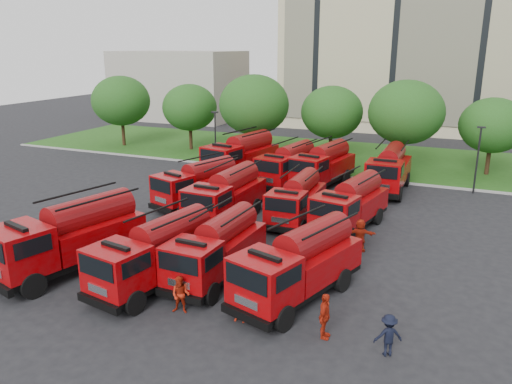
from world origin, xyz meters
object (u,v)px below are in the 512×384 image
fire_truck_3 (299,264)px  firefighter_4 (115,246)px  fire_truck_10 (323,165)px  firefighter_2 (324,337)px  fire_truck_5 (226,196)px  fire_truck_11 (389,169)px  fire_truck_4 (198,184)px  fire_truck_8 (241,156)px  firefighter_1 (181,312)px  fire_truck_6 (297,199)px  fire_truck_1 (157,253)px  firefighter_5 (359,251)px  firefighter_3 (387,355)px  fire_truck_2 (217,248)px  firefighter_0 (240,321)px  fire_truck_9 (288,165)px  fire_truck_0 (71,236)px  fire_truck_7 (351,204)px

fire_truck_3 → firefighter_4: bearing=-170.6°
fire_truck_10 → firefighter_2: fire_truck_10 is taller
fire_truck_5 → fire_truck_11: bearing=55.0°
fire_truck_4 → firefighter_2: bearing=-27.3°
fire_truck_8 → firefighter_1: bearing=-60.5°
firefighter_2 → fire_truck_6: bearing=21.8°
fire_truck_1 → firefighter_1: 3.36m
firefighter_5 → fire_truck_1: bearing=29.8°
fire_truck_3 → firefighter_3: 5.43m
fire_truck_5 → firefighter_5: bearing=-8.2°
fire_truck_2 → firefighter_0: bearing=-47.4°
fire_truck_9 → firefighter_2: size_ratio=4.00×
fire_truck_9 → fire_truck_4: bearing=-109.5°
fire_truck_6 → firefighter_4: bearing=-136.1°
fire_truck_9 → fire_truck_11: bearing=19.7°
firefighter_0 → fire_truck_10: bearing=89.8°
fire_truck_2 → firefighter_3: (8.57, -3.22, -1.52)m
firefighter_2 → firefighter_5: (-0.50, 8.94, 0.00)m
fire_truck_1 → firefighter_0: fire_truck_1 is taller
fire_truck_3 → fire_truck_9: bearing=128.4°
fire_truck_4 → fire_truck_8: (-0.56, 8.43, 0.27)m
fire_truck_8 → fire_truck_10: size_ratio=1.09×
fire_truck_9 → firefighter_2: fire_truck_9 is taller
fire_truck_11 → firefighter_2: size_ratio=3.98×
fire_truck_10 → firefighter_3: bearing=-57.7°
fire_truck_11 → firefighter_2: bearing=-87.6°
fire_truck_8 → fire_truck_1: bearing=-65.2°
fire_truck_2 → fire_truck_11: 19.33m
fire_truck_2 → fire_truck_10: fire_truck_10 is taller
fire_truck_0 → fire_truck_11: bearing=74.3°
firefighter_2 → fire_truck_3: bearing=34.6°
firefighter_2 → fire_truck_8: bearing=30.6°
fire_truck_6 → firefighter_3: size_ratio=4.01×
fire_truck_11 → firefighter_2: 21.74m
fire_truck_4 → fire_truck_5: fire_truck_5 is taller
fire_truck_1 → fire_truck_2: (2.23, 1.75, -0.07)m
fire_truck_0 → fire_truck_10: fire_truck_0 is taller
fire_truck_10 → firefighter_1: 21.52m
fire_truck_9 → fire_truck_10: (2.61, 0.76, 0.05)m
fire_truck_8 → fire_truck_9: (4.56, -0.95, -0.20)m
fire_truck_1 → fire_truck_11: size_ratio=0.99×
fire_truck_0 → fire_truck_7: 15.97m
firefighter_5 → fire_truck_7: bearing=-82.8°
fire_truck_2 → fire_truck_3: size_ratio=0.90×
fire_truck_0 → fire_truck_10: bearing=85.1°
fire_truck_0 → firefighter_1: (7.19, -1.55, -1.77)m
fire_truck_7 → firefighter_0: fire_truck_7 is taller
firefighter_5 → firefighter_1: bearing=45.3°
fire_truck_8 → firefighter_4: fire_truck_8 is taller
fire_truck_7 → fire_truck_9: (-6.81, 8.01, 0.06)m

